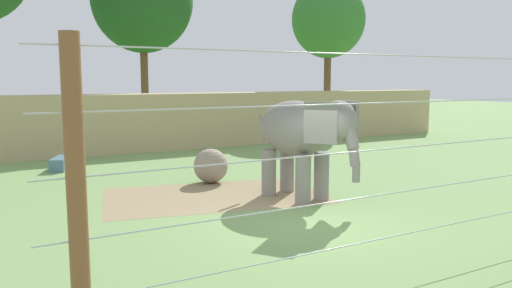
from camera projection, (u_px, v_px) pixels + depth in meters
The scene contains 9 objects.
ground_plane at pixel (303, 223), 11.29m from camera, with size 120.00×120.00×0.00m, color #759956.
dirt_patch at pixel (214, 196), 13.96m from camera, with size 5.99×3.63×0.01m, color #937F5B.
embankment_wall at pixel (135, 123), 22.62m from camera, with size 36.00×1.80×2.58m, color tan.
elephant at pixel (303, 133), 13.34m from camera, with size 1.84×3.63×2.72m.
enrichment_ball at pixel (211, 166), 15.65m from camera, with size 1.08×1.08×1.08m, color gray.
cable_fence at pixel (416, 161), 8.26m from camera, with size 11.75×0.22×3.76m.
feed_trough at pixel (61, 163), 18.05m from camera, with size 0.99×1.49×0.44m.
tree_far_left at pixel (328, 20), 31.10m from camera, with size 4.57×4.57×9.35m.
tree_left_of_centre at pixel (142, 0), 28.61m from camera, with size 5.79×5.79×10.83m.
Camera 1 is at (-6.32, -9.02, 3.24)m, focal length 35.03 mm.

